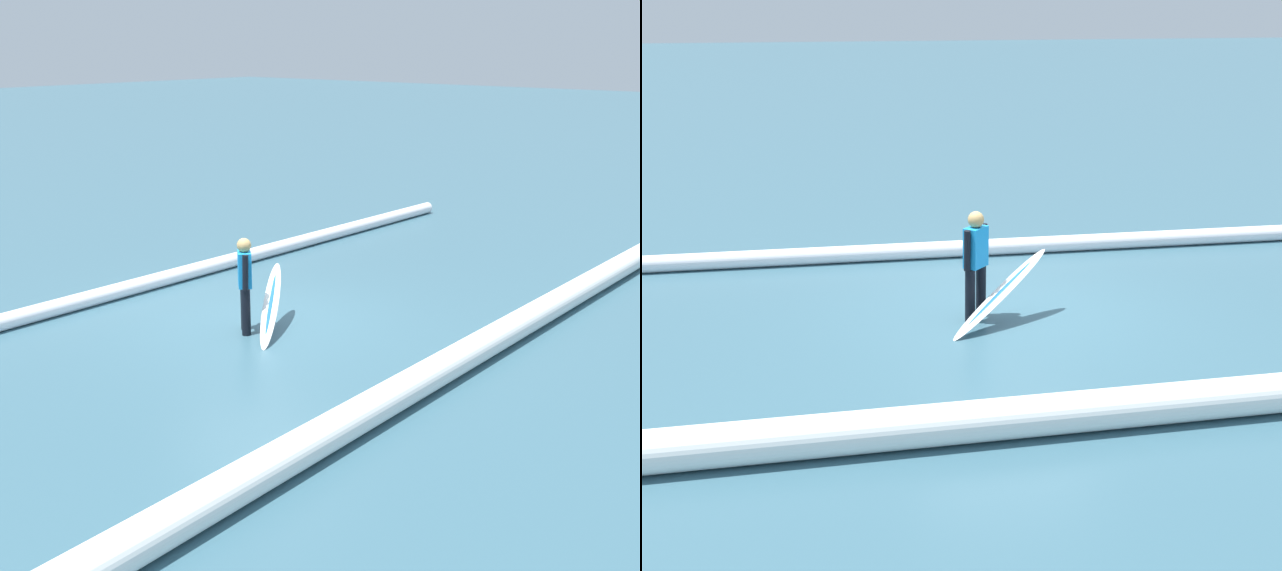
# 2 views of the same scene
# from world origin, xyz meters

# --- Properties ---
(ground_plane) EXTENTS (133.49, 133.49, 0.00)m
(ground_plane) POSITION_xyz_m (0.00, 0.00, 0.00)
(ground_plane) COLOR #375E6E
(surfer) EXTENTS (0.38, 0.42, 1.51)m
(surfer) POSITION_xyz_m (0.51, 0.22, 0.85)
(surfer) COLOR black
(surfer) RESTS_ON ground_plane
(surfboard) EXTENTS (1.60, 1.26, 0.91)m
(surfboard) POSITION_xyz_m (0.21, 0.49, 0.44)
(surfboard) COLOR white
(surfboard) RESTS_ON ground_plane
(wave_crest_foreground) EXTENTS (15.86, 0.57, 0.28)m
(wave_crest_foreground) POSITION_xyz_m (-1.51, -2.83, 0.14)
(wave_crest_foreground) COLOR white
(wave_crest_foreground) RESTS_ON ground_plane
(wave_crest_midground) EXTENTS (20.30, 1.27, 0.43)m
(wave_crest_midground) POSITION_xyz_m (-2.14, 3.60, 0.21)
(wave_crest_midground) COLOR white
(wave_crest_midground) RESTS_ON ground_plane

